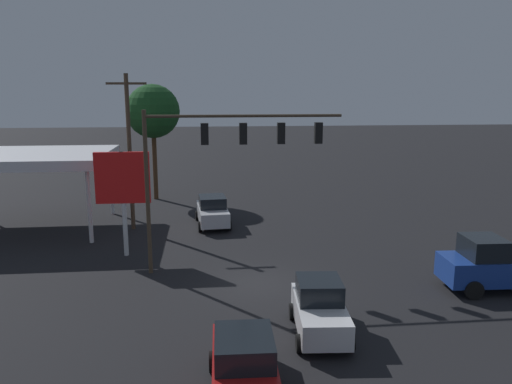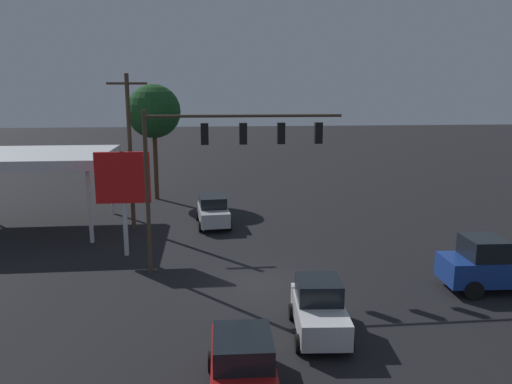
# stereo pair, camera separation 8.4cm
# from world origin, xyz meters

# --- Properties ---
(ground_plane) EXTENTS (200.00, 200.00, 0.00)m
(ground_plane) POSITION_xyz_m (0.00, 0.00, 0.00)
(ground_plane) COLOR black
(traffic_signal_assembly) EXTENTS (9.28, 0.43, 7.80)m
(traffic_signal_assembly) POSITION_xyz_m (1.52, -1.86, 5.98)
(traffic_signal_assembly) COLOR #473828
(traffic_signal_assembly) RESTS_ON ground
(utility_pole) EXTENTS (2.40, 0.26, 9.66)m
(utility_pole) POSITION_xyz_m (7.06, -9.85, 5.12)
(utility_pole) COLOR #473828
(utility_pole) RESTS_ON ground
(gas_station_canopy) EXTENTS (10.27, 8.13, 4.87)m
(gas_station_canopy) POSITION_xyz_m (13.60, -10.57, 4.52)
(gas_station_canopy) COLOR silver
(gas_station_canopy) RESTS_ON ground
(price_sign) EXTENTS (2.81, 0.27, 5.56)m
(price_sign) POSITION_xyz_m (6.71, -4.61, 4.01)
(price_sign) COLOR silver
(price_sign) RESTS_ON ground
(hatchback_crossing) EXTENTS (2.19, 3.92, 1.97)m
(hatchback_crossing) POSITION_xyz_m (-1.60, 4.99, 0.95)
(hatchback_crossing) COLOR silver
(hatchback_crossing) RESTS_ON ground
(pickup_parked) EXTENTS (5.28, 2.43, 2.40)m
(pickup_parked) POSITION_xyz_m (-10.34, 1.78, 1.11)
(pickup_parked) COLOR navy
(pickup_parked) RESTS_ON ground
(sedan_waiting) EXTENTS (2.15, 4.45, 1.93)m
(sedan_waiting) POSITION_xyz_m (1.41, 8.59, 0.95)
(sedan_waiting) COLOR maroon
(sedan_waiting) RESTS_ON ground
(sedan_far) EXTENTS (2.33, 4.53, 1.93)m
(sedan_far) POSITION_xyz_m (2.02, -10.23, 0.95)
(sedan_far) COLOR silver
(sedan_far) RESTS_ON ground
(street_tree) EXTENTS (4.21, 4.21, 9.15)m
(street_tree) POSITION_xyz_m (6.44, -18.71, 7.00)
(street_tree) COLOR #4C331E
(street_tree) RESTS_ON ground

